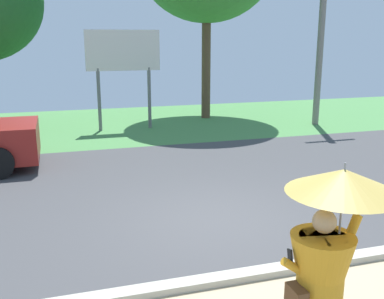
{
  "coord_description": "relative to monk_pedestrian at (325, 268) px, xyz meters",
  "views": [
    {
      "loc": [
        -2.66,
        -7.07,
        3.2
      ],
      "look_at": [
        -0.21,
        1.0,
        1.1
      ],
      "focal_mm": 41.78,
      "sensor_mm": 36.0,
      "label": 1
    }
  ],
  "objects": [
    {
      "name": "utility_pole",
      "position": [
        7.16,
        11.53,
        3.01
      ],
      "size": [
        1.8,
        0.24,
        7.91
      ],
      "color": "gray",
      "rests_on": "ground_plane"
    },
    {
      "name": "monk_pedestrian",
      "position": [
        0.0,
        0.0,
        0.0
      ],
      "size": [
        1.09,
        1.04,
        2.13
      ],
      "rotation": [
        0.0,
        0.0,
        -0.29
      ],
      "color": "orange",
      "rests_on": "ground_plane"
    },
    {
      "name": "roadside_billboard",
      "position": [
        0.04,
        12.7,
        1.43
      ],
      "size": [
        2.6,
        0.12,
        3.5
      ],
      "color": "slate",
      "rests_on": "ground_plane"
    },
    {
      "name": "ground_plane",
      "position": [
        0.38,
        6.76,
        -1.17
      ],
      "size": [
        40.0,
        22.0,
        0.2
      ],
      "color": "#424244"
    }
  ]
}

